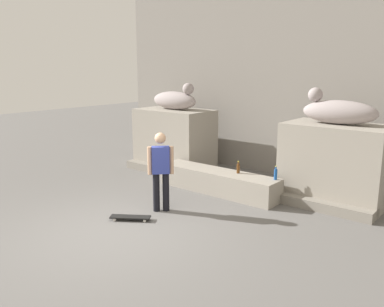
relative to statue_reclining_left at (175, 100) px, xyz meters
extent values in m
plane|color=#605E5B|center=(2.36, -4.24, -2.04)|extent=(40.00, 40.00, 0.00)
cube|color=gray|center=(2.36, 1.58, 1.27)|extent=(10.58, 0.60, 6.62)
cube|color=gray|center=(-0.04, 0.00, -1.16)|extent=(2.21, 1.32, 1.75)
cube|color=gray|center=(4.75, 0.00, -1.16)|extent=(2.21, 1.32, 1.75)
ellipsoid|color=#9F9291|center=(-0.04, 0.00, -0.02)|extent=(1.62, 0.63, 0.52)
sphere|color=#9F9291|center=(0.51, -0.02, 0.33)|extent=(0.32, 0.32, 0.32)
ellipsoid|color=#9F9291|center=(4.75, 0.00, -0.02)|extent=(1.63, 0.67, 0.52)
sphere|color=#9F9291|center=(4.21, -0.04, 0.33)|extent=(0.32, 0.32, 0.32)
cube|color=gray|center=(2.36, -1.12, -1.77)|extent=(3.13, 0.68, 0.54)
cylinder|color=black|center=(2.25, -2.83, -1.63)|extent=(0.14, 0.14, 0.82)
cylinder|color=black|center=(2.12, -2.98, -1.63)|extent=(0.14, 0.14, 0.82)
cube|color=#333F99|center=(2.19, -2.91, -0.94)|extent=(0.39, 0.40, 0.56)
sphere|color=tan|center=(2.19, -2.91, -0.48)|extent=(0.23, 0.23, 0.23)
cylinder|color=tan|center=(2.34, -2.74, -0.95)|extent=(0.09, 0.09, 0.58)
cylinder|color=tan|center=(2.03, -3.07, -0.95)|extent=(0.09, 0.09, 0.58)
cube|color=black|center=(2.08, -3.69, -1.97)|extent=(0.77, 0.62, 0.02)
cylinder|color=white|center=(1.88, -3.92, -2.01)|extent=(0.06, 0.06, 0.06)
cylinder|color=white|center=(1.80, -3.80, -2.01)|extent=(0.06, 0.06, 0.06)
cylinder|color=white|center=(2.37, -3.58, -2.01)|extent=(0.06, 0.06, 0.06)
cylinder|color=white|center=(2.29, -3.46, -2.01)|extent=(0.06, 0.06, 0.06)
cylinder|color=#194C99|center=(3.79, -0.94, -1.38)|extent=(0.07, 0.07, 0.24)
cylinder|color=#194C99|center=(3.79, -0.94, -1.23)|extent=(0.03, 0.03, 0.06)
cylinder|color=yellow|center=(3.79, -0.94, -1.19)|extent=(0.04, 0.04, 0.01)
cylinder|color=#593314|center=(2.85, -1.00, -1.39)|extent=(0.08, 0.08, 0.22)
cylinder|color=#593314|center=(2.85, -1.00, -1.25)|extent=(0.03, 0.03, 0.06)
cylinder|color=yellow|center=(2.85, -1.00, -1.22)|extent=(0.04, 0.04, 0.01)
cube|color=gray|center=(2.36, -0.68, -1.93)|extent=(7.00, 0.50, 0.22)
camera|label=1|loc=(7.78, -8.69, 0.95)|focal=37.53mm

